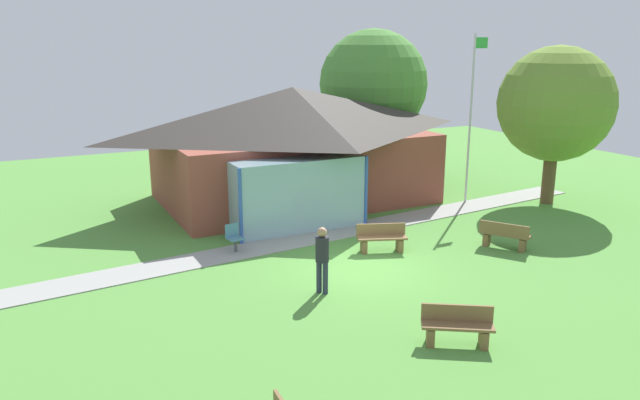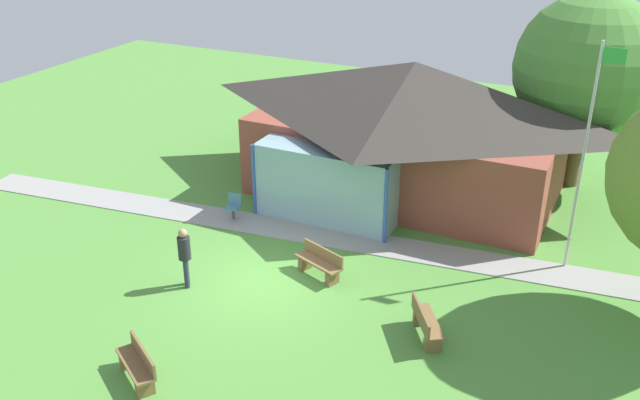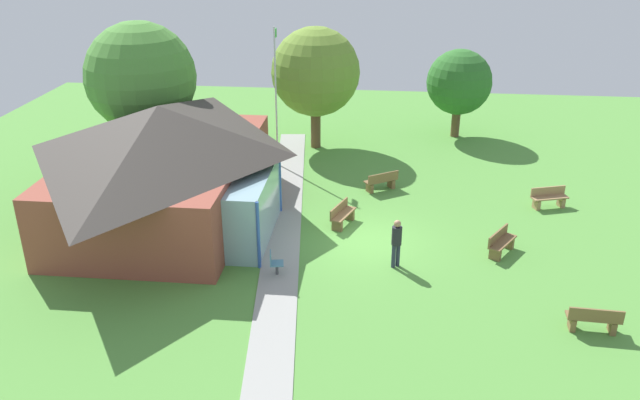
% 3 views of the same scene
% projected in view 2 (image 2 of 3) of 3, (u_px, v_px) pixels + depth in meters
% --- Properties ---
extents(ground_plane, '(44.00, 44.00, 0.00)m').
position_uv_depth(ground_plane, '(262.00, 282.00, 19.46)').
color(ground_plane, '#54933D').
extents(pavilion, '(11.02, 8.14, 4.47)m').
position_uv_depth(pavilion, '(409.00, 124.00, 24.22)').
color(pavilion, brown).
rests_on(pavilion, ground_plane).
extents(footpath, '(24.15, 3.90, 0.03)m').
position_uv_depth(footpath, '(312.00, 233.00, 21.97)').
color(footpath, '#999993').
rests_on(footpath, ground_plane).
extents(flagpole, '(0.64, 0.08, 6.47)m').
position_uv_depth(flagpole, '(585.00, 151.00, 18.68)').
color(flagpole, silver).
rests_on(flagpole, ground_plane).
extents(bench_front_center, '(1.50, 1.17, 0.84)m').
position_uv_depth(bench_front_center, '(138.00, 365.00, 15.60)').
color(bench_front_center, brown).
rests_on(bench_front_center, ground_plane).
extents(bench_mid_right, '(1.19, 1.50, 0.84)m').
position_uv_depth(bench_mid_right, '(426.00, 323.00, 17.02)').
color(bench_mid_right, brown).
rests_on(bench_mid_right, ground_plane).
extents(bench_rear_near_path, '(1.56, 0.94, 0.84)m').
position_uv_depth(bench_rear_near_path, '(320.00, 263.00, 19.58)').
color(bench_rear_near_path, brown).
rests_on(bench_rear_near_path, ground_plane).
extents(patio_chair_west, '(0.51, 0.51, 0.86)m').
position_uv_depth(patio_chair_west, '(234.00, 207.00, 22.72)').
color(patio_chair_west, teal).
rests_on(patio_chair_west, ground_plane).
extents(visitor_strolling_lawn, '(0.34, 0.34, 1.74)m').
position_uv_depth(visitor_strolling_lawn, '(185.00, 253.00, 18.85)').
color(visitor_strolling_lawn, '#2D3347').
rests_on(visitor_strolling_lawn, ground_plane).
extents(tree_behind_pavilion_right, '(4.95, 4.95, 6.74)m').
position_uv_depth(tree_behind_pavilion_right, '(588.00, 68.00, 23.53)').
color(tree_behind_pavilion_right, brown).
rests_on(tree_behind_pavilion_right, ground_plane).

